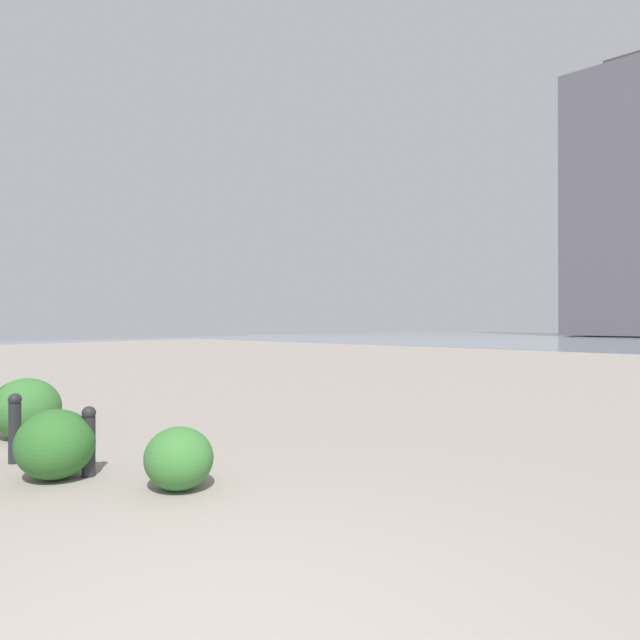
% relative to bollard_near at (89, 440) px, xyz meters
% --- Properties ---
extents(building_slab, '(11.33, 14.56, 31.86)m').
position_rel_bollard_near_xyz_m(building_slab, '(6.92, -66.62, 14.54)').
color(building_slab, '#5B5660').
rests_on(building_slab, ground).
extents(bollard_near, '(0.13, 0.13, 0.67)m').
position_rel_bollard_near_xyz_m(bollard_near, '(0.00, 0.00, 0.00)').
color(bollard_near, '#232328').
rests_on(bollard_near, ground).
extents(bollard_mid, '(0.13, 0.13, 0.73)m').
position_rel_bollard_near_xyz_m(bollard_mid, '(1.05, 0.29, 0.03)').
color(bollard_mid, '#232328').
rests_on(bollard_mid, ground).
extents(shrub_low, '(0.64, 0.58, 0.55)m').
position_rel_bollard_near_xyz_m(shrub_low, '(-0.97, -0.35, -0.08)').
color(shrub_low, '#387533').
rests_on(shrub_low, ground).
extents(shrub_round, '(0.76, 0.69, 0.65)m').
position_rel_bollard_near_xyz_m(shrub_round, '(0.17, 0.24, -0.03)').
color(shrub_round, '#2D6628').
rests_on(shrub_round, ground).
extents(shrub_tall, '(0.89, 0.80, 0.76)m').
position_rel_bollard_near_xyz_m(shrub_tall, '(2.21, -0.22, 0.03)').
color(shrub_tall, '#387533').
rests_on(shrub_tall, ground).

